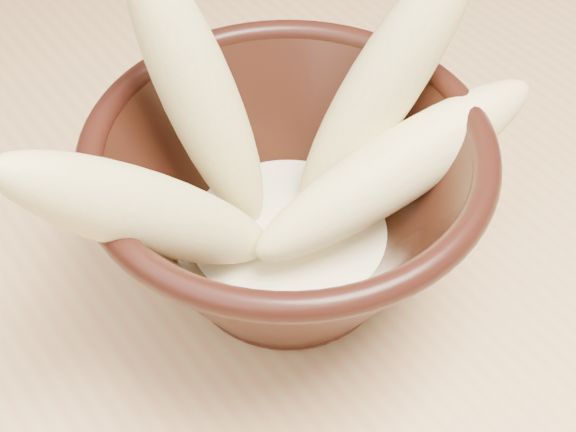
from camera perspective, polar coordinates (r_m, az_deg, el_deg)
The scene contains 7 objects.
table at distance 0.63m, azimuth 8.16°, elevation -0.69°, with size 1.20×0.80×0.75m.
bowl at distance 0.44m, azimuth 0.00°, elevation 0.88°, with size 0.21×0.21×0.12m.
milk_puddle at distance 0.46m, azimuth 0.00°, elevation -1.57°, with size 0.12×0.12×0.02m, color beige.
banana_upright at distance 0.43m, azimuth -6.37°, elevation 8.65°, with size 0.04×0.04×0.17m, color #C7BE76.
banana_left at distance 0.39m, azimuth -9.75°, elevation 0.18°, with size 0.04×0.04×0.17m, color #C7BE76.
banana_right at distance 0.44m, azimuth 6.85°, elevation 9.35°, with size 0.04×0.04×0.17m, color #C7BE76.
banana_across at distance 0.43m, azimuth 7.62°, elevation 3.36°, with size 0.04×0.04×0.18m, color #C7BE76.
Camera 1 is at (-0.32, -0.28, 1.14)m, focal length 50.00 mm.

